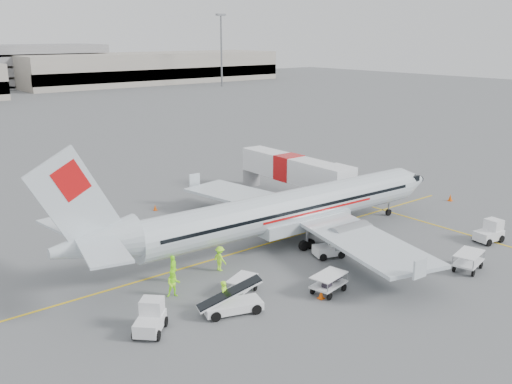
% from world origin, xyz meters
% --- Properties ---
extents(ground, '(360.00, 360.00, 0.00)m').
position_xyz_m(ground, '(0.00, 0.00, 0.00)').
color(ground, '#56595B').
extents(stripe_lead, '(44.00, 0.20, 0.01)m').
position_xyz_m(stripe_lead, '(0.00, 0.00, 0.01)').
color(stripe_lead, yellow).
rests_on(stripe_lead, ground).
extents(stripe_cross, '(0.20, 20.00, 0.01)m').
position_xyz_m(stripe_cross, '(14.00, -8.00, 0.01)').
color(stripe_cross, yellow).
rests_on(stripe_cross, ground).
extents(terminal_east, '(90.00, 26.00, 10.00)m').
position_xyz_m(terminal_east, '(70.00, 145.00, 5.00)').
color(terminal_east, gray).
rests_on(terminal_east, ground).
extents(parking_garage, '(62.00, 24.00, 14.00)m').
position_xyz_m(parking_garage, '(25.00, 160.00, 7.00)').
color(parking_garage, slate).
rests_on(parking_garage, ground).
extents(mast_east, '(3.20, 1.20, 22.00)m').
position_xyz_m(mast_east, '(80.00, 118.00, 11.00)').
color(mast_east, slate).
rests_on(mast_east, ground).
extents(aircraft, '(36.34, 29.14, 9.66)m').
position_xyz_m(aircraft, '(1.22, -0.84, 4.83)').
color(aircraft, silver).
rests_on(aircraft, ground).
extents(jet_bridge, '(3.32, 16.70, 4.38)m').
position_xyz_m(jet_bridge, '(10.04, 9.05, 2.19)').
color(jet_bridge, white).
rests_on(jet_bridge, ground).
extents(belt_loader, '(5.03, 3.15, 2.56)m').
position_xyz_m(belt_loader, '(-9.64, -7.64, 1.28)').
color(belt_loader, white).
rests_on(belt_loader, ground).
extents(tug_fore, '(2.48, 1.61, 1.81)m').
position_xyz_m(tug_fore, '(13.71, -10.93, 0.90)').
color(tug_fore, white).
rests_on(tug_fore, ground).
extents(tug_mid, '(2.53, 1.96, 1.72)m').
position_xyz_m(tug_mid, '(1.36, -5.03, 0.86)').
color(tug_mid, white).
rests_on(tug_mid, ground).
extents(tug_aft, '(2.61, 2.61, 1.82)m').
position_xyz_m(tug_aft, '(-14.68, -6.64, 0.91)').
color(tug_aft, white).
rests_on(tug_aft, ground).
extents(cart_loaded_a, '(2.70, 1.89, 1.29)m').
position_xyz_m(cart_loaded_a, '(-3.14, -9.35, 0.64)').
color(cart_loaded_a, white).
rests_on(cart_loaded_a, ground).
extents(cart_loaded_b, '(2.50, 2.05, 1.13)m').
position_xyz_m(cart_loaded_b, '(-7.58, -5.93, 0.57)').
color(cart_loaded_b, white).
rests_on(cart_loaded_b, ground).
extents(cart_empty_a, '(2.65, 2.39, 1.19)m').
position_xyz_m(cart_empty_a, '(2.89, -4.55, 0.60)').
color(cart_empty_a, white).
rests_on(cart_empty_a, ground).
extents(cart_empty_b, '(2.85, 2.07, 1.34)m').
position_xyz_m(cart_empty_b, '(7.23, -13.04, 0.67)').
color(cart_empty_b, white).
rests_on(cart_empty_b, ground).
extents(cone_nose, '(0.43, 0.43, 0.70)m').
position_xyz_m(cone_nose, '(21.72, -2.31, 0.35)').
color(cone_nose, '#EB5005').
rests_on(cone_nose, ground).
extents(cone_port, '(0.35, 0.35, 0.56)m').
position_xyz_m(cone_port, '(-2.98, 13.61, 0.28)').
color(cone_port, '#EB5005').
rests_on(cone_port, ground).
extents(cone_stbd, '(0.39, 0.39, 0.64)m').
position_xyz_m(cone_stbd, '(-4.13, -9.67, 0.32)').
color(cone_stbd, '#EB5005').
rests_on(cone_stbd, ground).
extents(crew_a, '(0.84, 0.75, 1.93)m').
position_xyz_m(crew_a, '(-9.83, -7.09, 0.96)').
color(crew_a, '#A2FB23').
rests_on(crew_a, ground).
extents(crew_b, '(1.08, 1.00, 1.78)m').
position_xyz_m(crew_b, '(-11.25, -3.50, 0.89)').
color(crew_b, '#A2FB23').
rests_on(crew_b, ground).
extents(crew_c, '(0.78, 1.23, 1.81)m').
position_xyz_m(crew_c, '(-6.51, -1.97, 0.90)').
color(crew_c, '#A2FB23').
rests_on(crew_c, ground).
extents(crew_d, '(1.12, 1.10, 1.89)m').
position_xyz_m(crew_d, '(-10.06, -1.50, 0.95)').
color(crew_d, '#A2FB23').
rests_on(crew_d, ground).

